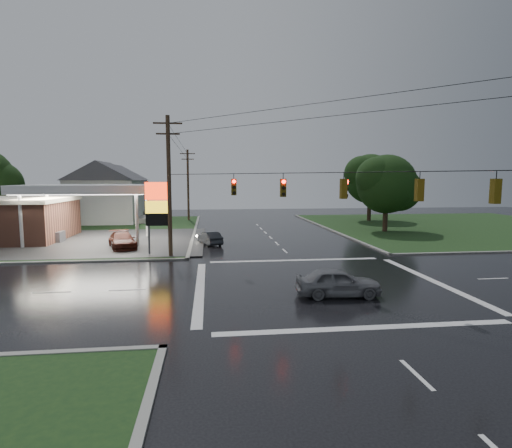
{
  "coord_description": "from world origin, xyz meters",
  "views": [
    {
      "loc": [
        -6.42,
        -22.28,
        6.11
      ],
      "look_at": [
        -3.17,
        5.37,
        3.0
      ],
      "focal_mm": 28.0,
      "sensor_mm": 36.0,
      "label": 1
    }
  ],
  "objects": [
    {
      "name": "pylon_sign",
      "position": [
        -10.5,
        10.5,
        4.01
      ],
      "size": [
        2.0,
        0.35,
        6.0
      ],
      "color": "#59595E",
      "rests_on": "ground"
    },
    {
      "name": "tree_ne_far",
      "position": [
        17.15,
        33.99,
        6.18
      ],
      "size": [
        8.46,
        7.2,
        9.8
      ],
      "color": "black",
      "rests_on": "ground"
    },
    {
      "name": "utility_pole_n",
      "position": [
        -9.5,
        38.0,
        5.47
      ],
      "size": [
        2.2,
        0.32,
        10.5
      ],
      "color": "#382619",
      "rests_on": "ground"
    },
    {
      "name": "gas_station",
      "position": [
        -25.68,
        19.7,
        2.55
      ],
      "size": [
        26.2,
        18.0,
        5.6
      ],
      "color": "#2D2D2D",
      "rests_on": "ground"
    },
    {
      "name": "traffic_signals",
      "position": [
        0.02,
        -0.02,
        6.48
      ],
      "size": [
        26.87,
        26.87,
        1.47
      ],
      "color": "black",
      "rests_on": "ground"
    },
    {
      "name": "grass_ne",
      "position": [
        26.0,
        26.0,
        0.04
      ],
      "size": [
        36.0,
        36.0,
        0.08
      ],
      "primitive_type": "cube",
      "color": "#173316",
      "rests_on": "ground"
    },
    {
      "name": "car_crossing",
      "position": [
        0.24,
        -2.47,
        0.75
      ],
      "size": [
        4.53,
        2.08,
        1.5
      ],
      "primitive_type": "imported",
      "rotation": [
        0.0,
        0.0,
        1.5
      ],
      "color": "slate",
      "rests_on": "ground"
    },
    {
      "name": "grass_nw",
      "position": [
        -26.0,
        26.0,
        0.04
      ],
      "size": [
        36.0,
        36.0,
        0.08
      ],
      "primitive_type": "cube",
      "color": "#173316",
      "rests_on": "ground"
    },
    {
      "name": "house_near",
      "position": [
        -20.95,
        36.0,
        4.41
      ],
      "size": [
        11.05,
        8.48,
        8.6
      ],
      "color": "silver",
      "rests_on": "ground"
    },
    {
      "name": "house_far",
      "position": [
        -21.95,
        48.0,
        4.41
      ],
      "size": [
        11.05,
        8.48,
        8.6
      ],
      "color": "silver",
      "rests_on": "ground"
    },
    {
      "name": "ground",
      "position": [
        0.0,
        0.0,
        0.0
      ],
      "size": [
        120.0,
        120.0,
        0.0
      ],
      "primitive_type": "plane",
      "color": "black",
      "rests_on": "ground"
    },
    {
      "name": "car_pump",
      "position": [
        -14.16,
        14.0,
        0.73
      ],
      "size": [
        3.54,
        5.4,
        1.45
      ],
      "primitive_type": "imported",
      "rotation": [
        0.0,
        0.0,
        0.33
      ],
      "color": "#4D1C11",
      "rests_on": "ground"
    },
    {
      "name": "tree_ne_near",
      "position": [
        14.14,
        21.99,
        5.56
      ],
      "size": [
        7.99,
        6.8,
        8.98
      ],
      "color": "black",
      "rests_on": "ground"
    },
    {
      "name": "utility_pole_nw",
      "position": [
        -9.5,
        9.5,
        5.72
      ],
      "size": [
        2.2,
        0.32,
        11.0
      ],
      "color": "#382619",
      "rests_on": "ground"
    },
    {
      "name": "car_north",
      "position": [
        -6.4,
        15.14,
        0.62
      ],
      "size": [
        2.5,
        3.99,
        1.24
      ],
      "primitive_type": "imported",
      "rotation": [
        0.0,
        0.0,
        3.48
      ],
      "color": "#23272B",
      "rests_on": "ground"
    }
  ]
}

